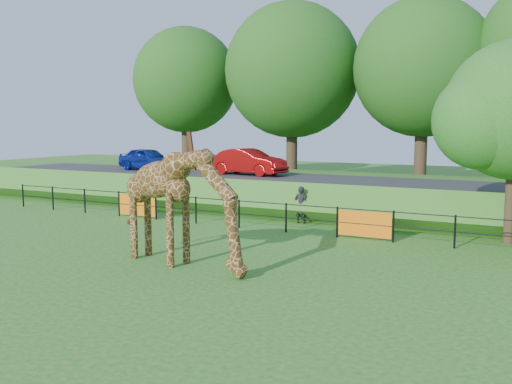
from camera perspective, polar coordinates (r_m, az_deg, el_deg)
ground at (r=14.61m, az=-10.31°, el=-9.26°), size 90.00×90.00×0.00m
giraffe at (r=16.13m, az=-7.47°, el=-1.53°), size 4.81×1.82×3.38m
perimeter_fence at (r=21.21m, az=3.02°, el=-2.57°), size 28.07×0.10×1.10m
embankment at (r=28.13m, az=9.38°, el=-0.11°), size 40.00×9.00×1.30m
road at (r=26.64m, az=8.40°, el=1.06°), size 40.00×5.00×0.12m
car_blue at (r=32.40m, az=-10.76°, el=3.26°), size 3.88×2.05×1.26m
car_red at (r=29.01m, az=-0.77°, el=3.04°), size 4.17×1.89×1.33m
visitor at (r=23.08m, az=4.52°, el=-1.29°), size 0.56×0.38×1.52m
bg_tree_line at (r=33.88m, az=16.23°, el=11.98°), size 37.30×8.80×11.82m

